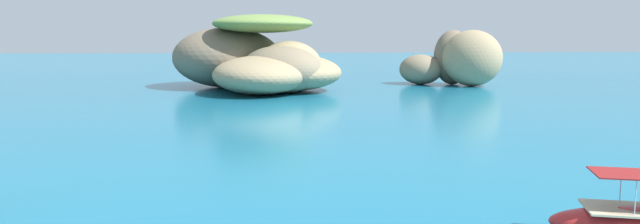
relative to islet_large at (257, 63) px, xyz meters
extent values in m
ellipsoid|color=#9E8966|center=(0.44, -4.84, -1.06)|extent=(10.23, 13.09, 4.04)
ellipsoid|color=#9E8966|center=(3.53, -2.73, -0.30)|extent=(9.80, 9.77, 5.55)
ellipsoid|color=#756651|center=(-3.66, 3.73, 0.48)|extent=(14.07, 15.67, 7.11)
ellipsoid|color=#84755B|center=(2.61, -3.97, -0.54)|extent=(12.35, 12.59, 5.07)
ellipsoid|color=#756651|center=(0.58, 3.94, -0.71)|extent=(7.47, 6.24, 4.75)
ellipsoid|color=#9E8966|center=(3.32, -1.20, -1.00)|extent=(16.11, 17.57, 4.15)
ellipsoid|color=olive|center=(0.67, -0.04, 4.38)|extent=(11.31, 10.28, 2.07)
ellipsoid|color=#84755B|center=(20.38, 5.60, -1.19)|extent=(7.38, 7.48, 3.77)
ellipsoid|color=#9E8966|center=(25.88, 2.46, 0.33)|extent=(9.42, 9.12, 6.81)
ellipsoid|color=#756651|center=(24.34, 5.19, 0.34)|extent=(5.98, 5.53, 6.83)
cube|color=maroon|center=(12.00, -51.03, -0.95)|extent=(2.37, 2.07, 0.04)
cylinder|color=silver|center=(12.20, -50.35, -1.49)|extent=(0.03, 0.03, 1.07)
cylinder|color=silver|center=(11.81, -51.70, -1.49)|extent=(0.03, 0.03, 1.07)
camera|label=1|loc=(1.52, -67.08, 3.10)|focal=32.96mm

